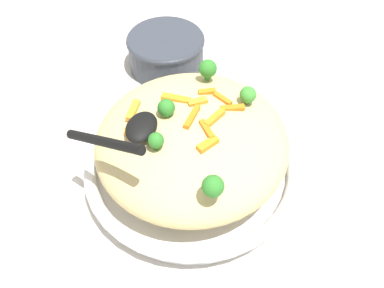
# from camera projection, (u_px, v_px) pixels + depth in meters

# --- Properties ---
(ground_plane) EXTENTS (2.40, 2.40, 0.00)m
(ground_plane) POSITION_uv_depth(u_px,v_px,m) (192.00, 177.00, 0.69)
(ground_plane) COLOR beige
(serving_bowl) EXTENTS (0.32, 0.32, 0.04)m
(serving_bowl) POSITION_uv_depth(u_px,v_px,m) (192.00, 168.00, 0.67)
(serving_bowl) COLOR silver
(serving_bowl) RESTS_ON ground_plane
(pasta_mound) EXTENTS (0.28, 0.27, 0.09)m
(pasta_mound) POSITION_uv_depth(u_px,v_px,m) (192.00, 142.00, 0.63)
(pasta_mound) COLOR #D1BA7A
(pasta_mound) RESTS_ON serving_bowl
(carrot_piece_0) EXTENTS (0.02, 0.03, 0.01)m
(carrot_piece_0) POSITION_uv_depth(u_px,v_px,m) (198.00, 102.00, 0.61)
(carrot_piece_0) COLOR orange
(carrot_piece_0) RESTS_ON pasta_mound
(carrot_piece_1) EXTENTS (0.04, 0.01, 0.01)m
(carrot_piece_1) POSITION_uv_depth(u_px,v_px,m) (192.00, 114.00, 0.59)
(carrot_piece_1) COLOR orange
(carrot_piece_1) RESTS_ON pasta_mound
(carrot_piece_2) EXTENTS (0.02, 0.03, 0.01)m
(carrot_piece_2) POSITION_uv_depth(u_px,v_px,m) (137.00, 131.00, 0.58)
(carrot_piece_2) COLOR orange
(carrot_piece_2) RESTS_ON pasta_mound
(carrot_piece_3) EXTENTS (0.02, 0.03, 0.01)m
(carrot_piece_3) POSITION_uv_depth(u_px,v_px,m) (233.00, 108.00, 0.61)
(carrot_piece_3) COLOR orange
(carrot_piece_3) RESTS_ON pasta_mound
(carrot_piece_4) EXTENTS (0.02, 0.03, 0.01)m
(carrot_piece_4) POSITION_uv_depth(u_px,v_px,m) (223.00, 99.00, 0.62)
(carrot_piece_4) COLOR orange
(carrot_piece_4) RESTS_ON pasta_mound
(carrot_piece_5) EXTENTS (0.03, 0.03, 0.01)m
(carrot_piece_5) POSITION_uv_depth(u_px,v_px,m) (207.00, 129.00, 0.58)
(carrot_piece_5) COLOR orange
(carrot_piece_5) RESTS_ON pasta_mound
(carrot_piece_6) EXTENTS (0.03, 0.03, 0.01)m
(carrot_piece_6) POSITION_uv_depth(u_px,v_px,m) (208.00, 144.00, 0.56)
(carrot_piece_6) COLOR orange
(carrot_piece_6) RESTS_ON pasta_mound
(carrot_piece_7) EXTENTS (0.01, 0.04, 0.01)m
(carrot_piece_7) POSITION_uv_depth(u_px,v_px,m) (176.00, 98.00, 0.62)
(carrot_piece_7) COLOR orange
(carrot_piece_7) RESTS_ON pasta_mound
(carrot_piece_8) EXTENTS (0.04, 0.01, 0.01)m
(carrot_piece_8) POSITION_uv_depth(u_px,v_px,m) (133.00, 109.00, 0.61)
(carrot_piece_8) COLOR orange
(carrot_piece_8) RESTS_ON pasta_mound
(carrot_piece_9) EXTENTS (0.02, 0.03, 0.01)m
(carrot_piece_9) POSITION_uv_depth(u_px,v_px,m) (207.00, 92.00, 0.63)
(carrot_piece_9) COLOR orange
(carrot_piece_9) RESTS_ON pasta_mound
(carrot_piece_10) EXTENTS (0.04, 0.02, 0.01)m
(carrot_piece_10) POSITION_uv_depth(u_px,v_px,m) (215.00, 118.00, 0.59)
(carrot_piece_10) COLOR orange
(carrot_piece_10) RESTS_ON pasta_mound
(broccoli_floret_0) EXTENTS (0.02, 0.02, 0.03)m
(broccoli_floret_0) POSITION_uv_depth(u_px,v_px,m) (248.00, 95.00, 0.61)
(broccoli_floret_0) COLOR #377928
(broccoli_floret_0) RESTS_ON pasta_mound
(broccoli_floret_1) EXTENTS (0.02, 0.02, 0.03)m
(broccoli_floret_1) POSITION_uv_depth(u_px,v_px,m) (156.00, 141.00, 0.55)
(broccoli_floret_1) COLOR #296820
(broccoli_floret_1) RESTS_ON pasta_mound
(broccoli_floret_2) EXTENTS (0.02, 0.02, 0.03)m
(broccoli_floret_2) POSITION_uv_depth(u_px,v_px,m) (166.00, 108.00, 0.59)
(broccoli_floret_2) COLOR #296820
(broccoli_floret_2) RESTS_ON pasta_mound
(broccoli_floret_3) EXTENTS (0.03, 0.03, 0.03)m
(broccoli_floret_3) POSITION_uv_depth(u_px,v_px,m) (210.00, 69.00, 0.64)
(broccoli_floret_3) COLOR #296820
(broccoli_floret_3) RESTS_ON pasta_mound
(broccoli_floret_4) EXTENTS (0.03, 0.03, 0.03)m
(broccoli_floret_4) POSITION_uv_depth(u_px,v_px,m) (213.00, 186.00, 0.51)
(broccoli_floret_4) COLOR #296820
(broccoli_floret_4) RESTS_ON pasta_mound
(serving_spoon) EXTENTS (0.12, 0.13, 0.07)m
(serving_spoon) POSITION_uv_depth(u_px,v_px,m) (129.00, 132.00, 0.55)
(serving_spoon) COLOR black
(serving_spoon) RESTS_ON pasta_mound
(companion_bowl) EXTENTS (0.15, 0.15, 0.07)m
(companion_bowl) POSITION_uv_depth(u_px,v_px,m) (166.00, 51.00, 0.84)
(companion_bowl) COLOR #333842
(companion_bowl) RESTS_ON ground_plane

